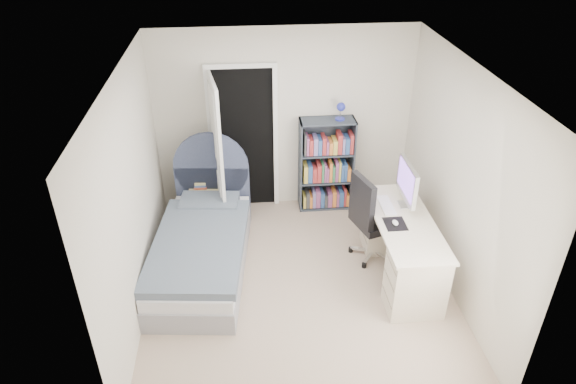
{
  "coord_description": "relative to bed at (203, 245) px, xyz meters",
  "views": [
    {
      "loc": [
        -0.55,
        -4.49,
        3.97
      ],
      "look_at": [
        -0.1,
        0.27,
        1.08
      ],
      "focal_mm": 32.0,
      "sensor_mm": 36.0,
      "label": 1
    }
  ],
  "objects": [
    {
      "name": "nightstand",
      "position": [
        -0.01,
        1.03,
        0.1
      ],
      "size": [
        0.41,
        0.41,
        0.6
      ],
      "color": "tan",
      "rests_on": "ground"
    },
    {
      "name": "door",
      "position": [
        0.32,
        1.07,
        0.74
      ],
      "size": [
        0.92,
        0.82,
        2.06
      ],
      "color": "black",
      "rests_on": "ground"
    },
    {
      "name": "bed",
      "position": [
        0.0,
        0.0,
        0.0
      ],
      "size": [
        1.21,
        2.22,
        1.31
      ],
      "color": "gray",
      "rests_on": "ground"
    },
    {
      "name": "floor_lamp",
      "position": [
        0.06,
        1.05,
        0.22
      ],
      "size": [
        0.18,
        0.18,
        1.26
      ],
      "color": "silver",
      "rests_on": "ground"
    },
    {
      "name": "office_chair",
      "position": [
        1.99,
        -0.03,
        0.33
      ],
      "size": [
        0.63,
        0.65,
        1.13
      ],
      "color": "silver",
      "rests_on": "ground"
    },
    {
      "name": "bookcase",
      "position": [
        1.66,
        1.19,
        0.31
      ],
      "size": [
        0.74,
        0.32,
        1.56
      ],
      "color": "#333B46",
      "rests_on": "ground"
    },
    {
      "name": "desk",
      "position": [
        2.27,
        -0.39,
        0.13
      ],
      "size": [
        0.63,
        1.58,
        1.3
      ],
      "color": "beige",
      "rests_on": "ground"
    },
    {
      "name": "room_shell",
      "position": [
        1.09,
        -0.45,
        0.95
      ],
      "size": [
        3.5,
        3.7,
        2.6
      ],
      "color": "gray",
      "rests_on": "ground"
    }
  ]
}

